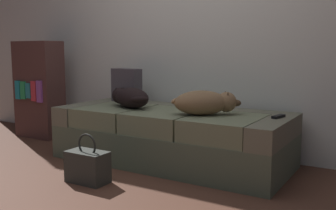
% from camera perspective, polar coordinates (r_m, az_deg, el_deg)
% --- Properties ---
extents(ground_plane, '(10.00, 10.00, 0.00)m').
position_cam_1_polar(ground_plane, '(2.74, -11.77, -13.56)').
color(ground_plane, brown).
extents(back_wall, '(6.40, 0.10, 2.80)m').
position_cam_1_polar(back_wall, '(3.94, 4.74, 13.82)').
color(back_wall, silver).
rests_on(back_wall, ground).
extents(couch, '(2.08, 0.87, 0.47)m').
position_cam_1_polar(couch, '(3.51, 0.44, -4.57)').
color(couch, '#55624D').
rests_on(couch, ground).
extents(dog_dark, '(0.54, 0.35, 0.19)m').
position_cam_1_polar(dog_dark, '(3.61, -5.62, 1.12)').
color(dog_dark, black).
rests_on(dog_dark, couch).
extents(dog_tan, '(0.54, 0.45, 0.20)m').
position_cam_1_polar(dog_tan, '(3.20, 5.49, 0.36)').
color(dog_tan, '#8E6A47').
rests_on(dog_tan, couch).
extents(tv_remote, '(0.07, 0.16, 0.02)m').
position_cam_1_polar(tv_remote, '(3.18, 15.81, -1.62)').
color(tv_remote, black).
rests_on(tv_remote, couch).
extents(throw_pillow, '(0.36, 0.18, 0.34)m').
position_cam_1_polar(throw_pillow, '(4.01, -6.07, 2.87)').
color(throw_pillow, '#4B444C').
rests_on(throw_pillow, couch).
extents(handbag, '(0.32, 0.18, 0.38)m').
position_cam_1_polar(handbag, '(3.06, -11.64, -8.72)').
color(handbag, '#363934').
rests_on(handbag, ground).
extents(bookshelf, '(0.56, 0.30, 1.10)m').
position_cam_1_polar(bookshelf, '(4.75, -18.28, 2.16)').
color(bookshelf, '#51312D').
rests_on(bookshelf, ground).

